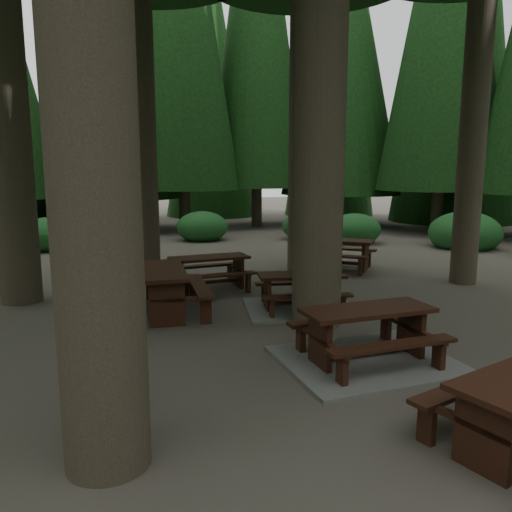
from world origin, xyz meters
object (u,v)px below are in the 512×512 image
object	(u,v)px
picnic_table_d	(337,249)
picnic_table_f	(209,268)
picnic_table_a	(367,344)
picnic_table_c	(301,298)
picnic_table_b	(164,284)

from	to	relation	value
picnic_table_d	picnic_table_f	distance (m)	3.99
picnic_table_a	picnic_table_c	world-z (taller)	picnic_table_a
picnic_table_c	picnic_table_f	bearing A→B (deg)	131.85
picnic_table_c	picnic_table_f	size ratio (longest dim) A/B	1.31
picnic_table_a	picnic_table_f	xyz separation A→B (m)	(-1.04, 4.90, 0.23)
picnic_table_a	picnic_table_b	size ratio (longest dim) A/B	1.11
picnic_table_a	picnic_table_c	xyz separation A→B (m)	(0.23, 2.72, -0.04)
picnic_table_c	picnic_table_d	world-z (taller)	picnic_table_d
picnic_table_c	picnic_table_d	distance (m)	4.23
picnic_table_a	picnic_table_f	world-z (taller)	picnic_table_a
picnic_table_d	picnic_table_f	bearing A→B (deg)	-121.28
picnic_table_d	picnic_table_c	bearing A→B (deg)	-85.65
picnic_table_b	picnic_table_f	world-z (taller)	picnic_table_b
picnic_table_a	picnic_table_c	bearing A→B (deg)	84.37
picnic_table_d	picnic_table_f	world-z (taller)	picnic_table_d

